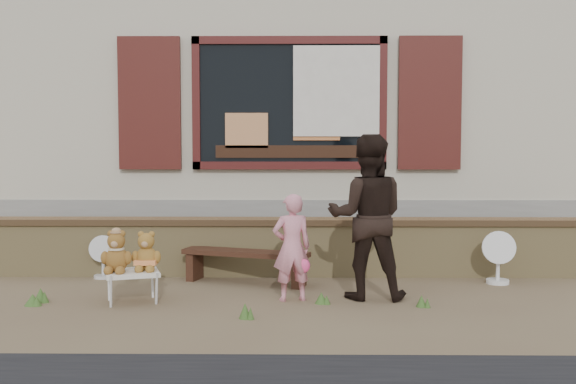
{
  "coord_description": "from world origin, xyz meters",
  "views": [
    {
      "loc": [
        0.1,
        -6.75,
        1.51
      ],
      "look_at": [
        0.0,
        0.6,
        1.0
      ],
      "focal_mm": 42.0,
      "sensor_mm": 36.0,
      "label": 1
    }
  ],
  "objects_px": {
    "teddy_bear_left": "(117,251)",
    "teddy_bear_right": "(147,250)",
    "adult": "(367,217)",
    "folding_chair": "(132,274)",
    "child": "(292,247)",
    "bench": "(245,259)"
  },
  "relations": [
    {
      "from": "child",
      "to": "teddy_bear_left",
      "type": "bearing_deg",
      "value": -8.38
    },
    {
      "from": "child",
      "to": "adult",
      "type": "bearing_deg",
      "value": 175.64
    },
    {
      "from": "teddy_bear_left",
      "to": "adult",
      "type": "bearing_deg",
      "value": -12.15
    },
    {
      "from": "child",
      "to": "adult",
      "type": "xyz_separation_m",
      "value": [
        0.74,
        0.11,
        0.29
      ]
    },
    {
      "from": "teddy_bear_right",
      "to": "adult",
      "type": "bearing_deg",
      "value": -13.72
    },
    {
      "from": "teddy_bear_left",
      "to": "teddy_bear_right",
      "type": "xyz_separation_m",
      "value": [
        0.27,
        0.09,
        -0.01
      ]
    },
    {
      "from": "teddy_bear_right",
      "to": "child",
      "type": "height_order",
      "value": "child"
    },
    {
      "from": "teddy_bear_left",
      "to": "child",
      "type": "distance_m",
      "value": 1.68
    },
    {
      "from": "child",
      "to": "bench",
      "type": "bearing_deg",
      "value": -70.7
    },
    {
      "from": "teddy_bear_left",
      "to": "adult",
      "type": "height_order",
      "value": "adult"
    },
    {
      "from": "bench",
      "to": "teddy_bear_left",
      "type": "relative_size",
      "value": 3.53
    },
    {
      "from": "folding_chair",
      "to": "teddy_bear_right",
      "type": "relative_size",
      "value": 1.56
    },
    {
      "from": "bench",
      "to": "teddy_bear_left",
      "type": "distance_m",
      "value": 1.51
    },
    {
      "from": "teddy_bear_left",
      "to": "teddy_bear_right",
      "type": "relative_size",
      "value": 1.05
    },
    {
      "from": "folding_chair",
      "to": "child",
      "type": "xyz_separation_m",
      "value": [
        1.54,
        0.1,
        0.25
      ]
    },
    {
      "from": "teddy_bear_right",
      "to": "child",
      "type": "bearing_deg",
      "value": -16.03
    },
    {
      "from": "adult",
      "to": "folding_chair",
      "type": "bearing_deg",
      "value": 9.46
    },
    {
      "from": "bench",
      "to": "teddy_bear_right",
      "type": "relative_size",
      "value": 3.7
    },
    {
      "from": "child",
      "to": "adult",
      "type": "height_order",
      "value": "adult"
    },
    {
      "from": "teddy_bear_right",
      "to": "bench",
      "type": "bearing_deg",
      "value": 25.83
    },
    {
      "from": "folding_chair",
      "to": "teddy_bear_left",
      "type": "height_order",
      "value": "teddy_bear_left"
    },
    {
      "from": "teddy_bear_left",
      "to": "teddy_bear_right",
      "type": "distance_m",
      "value": 0.28
    }
  ]
}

